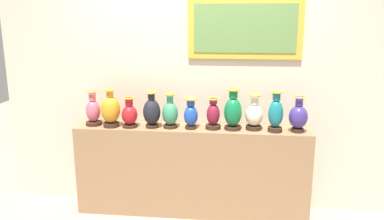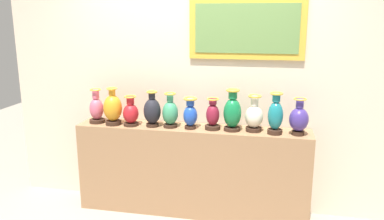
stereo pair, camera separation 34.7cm
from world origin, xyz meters
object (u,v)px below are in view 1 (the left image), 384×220
(vase_emerald, at_px, (233,111))
(vase_rose, at_px, (93,111))
(vase_teal, at_px, (276,114))
(vase_crimson, at_px, (130,114))
(vase_jade, at_px, (170,113))
(vase_amber, at_px, (111,110))
(vase_sapphire, at_px, (191,114))
(vase_onyx, at_px, (152,112))
(vase_indigo, at_px, (298,116))
(vase_burgundy, at_px, (213,115))
(vase_ivory, at_px, (254,115))

(vase_emerald, bearing_deg, vase_rose, 179.84)
(vase_teal, bearing_deg, vase_crimson, 179.93)
(vase_jade, bearing_deg, vase_crimson, -176.65)
(vase_jade, distance_m, vase_emerald, 0.61)
(vase_amber, distance_m, vase_sapphire, 0.79)
(vase_onyx, height_order, vase_teal, vase_teal)
(vase_amber, relative_size, vase_sapphire, 1.22)
(vase_rose, xyz_separation_m, vase_emerald, (1.39, -0.00, 0.04))
(vase_rose, height_order, vase_crimson, vase_rose)
(vase_onyx, distance_m, vase_teal, 1.19)
(vase_crimson, height_order, vase_emerald, vase_emerald)
(vase_emerald, distance_m, vase_indigo, 0.61)
(vase_burgundy, xyz_separation_m, vase_indigo, (0.80, -0.03, 0.02))
(vase_crimson, height_order, vase_sapphire, vase_sapphire)
(vase_rose, distance_m, vase_crimson, 0.38)
(vase_burgundy, bearing_deg, vase_sapphire, -174.19)
(vase_onyx, height_order, vase_sapphire, vase_onyx)
(vase_teal, bearing_deg, vase_amber, -179.98)
(vase_onyx, height_order, vase_burgundy, vase_onyx)
(vase_jade, bearing_deg, vase_burgundy, 1.31)
(vase_rose, bearing_deg, vase_amber, -10.74)
(vase_emerald, bearing_deg, vase_ivory, 5.38)
(vase_indigo, bearing_deg, vase_jade, 179.27)
(vase_sapphire, distance_m, vase_burgundy, 0.22)
(vase_emerald, xyz_separation_m, vase_ivory, (0.20, 0.02, -0.03))
(vase_rose, height_order, vase_burgundy, vase_rose)
(vase_onyx, distance_m, vase_indigo, 1.40)
(vase_onyx, relative_size, vase_sapphire, 1.16)
(vase_indigo, bearing_deg, vase_sapphire, 179.82)
(vase_amber, distance_m, vase_burgundy, 1.01)
(vase_ivory, xyz_separation_m, vase_teal, (0.20, -0.05, 0.03))
(vase_emerald, distance_m, vase_ivory, 0.21)
(vase_burgundy, bearing_deg, vase_teal, -3.37)
(vase_rose, xyz_separation_m, vase_burgundy, (1.20, -0.00, -0.01))
(vase_crimson, relative_size, vase_sapphire, 0.98)
(vase_onyx, height_order, vase_indigo, vase_onyx)
(vase_teal, bearing_deg, vase_sapphire, 179.09)
(vase_crimson, bearing_deg, vase_amber, -179.34)
(vase_sapphire, distance_m, vase_teal, 0.81)
(vase_amber, height_order, vase_onyx, vase_amber)
(vase_amber, relative_size, vase_crimson, 1.25)
(vase_ivory, bearing_deg, vase_burgundy, -177.55)
(vase_burgundy, distance_m, vase_teal, 0.59)
(vase_emerald, height_order, vase_teal, vase_emerald)
(vase_sapphire, xyz_separation_m, vase_indigo, (1.02, -0.00, 0.01))
(vase_ivory, bearing_deg, vase_amber, -177.87)
(vase_burgundy, distance_m, vase_emerald, 0.19)
(vase_ivory, height_order, vase_teal, vase_teal)
(vase_jade, relative_size, vase_sapphire, 1.11)
(vase_crimson, bearing_deg, vase_ivory, 2.35)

